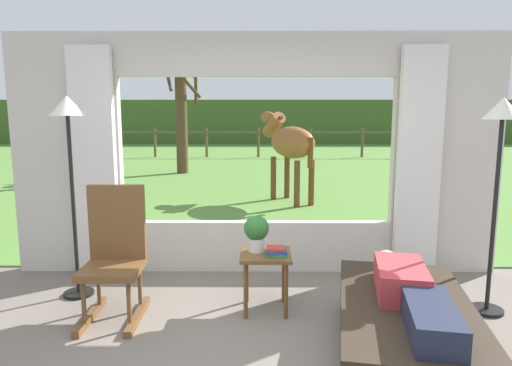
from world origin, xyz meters
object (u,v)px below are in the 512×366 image
object	(u,v)px
reclining_person	(410,291)
recliner_sofa	(405,329)
side_table	(266,264)
book_stack	(276,251)
rocking_chair	(115,254)
potted_plant	(256,231)
pasture_tree	(182,112)
horse	(290,143)
floor_lamp_left	(69,136)
floor_lamp_right	(500,141)

from	to	relation	value
reclining_person	recliner_sofa	bearing A→B (deg)	100.28
side_table	book_stack	xyz separation A→B (m)	(0.09, -0.07, 0.13)
rocking_chair	book_stack	distance (m)	1.37
recliner_sofa	potted_plant	distance (m)	1.44
recliner_sofa	book_stack	bearing A→B (deg)	150.91
side_table	rocking_chair	bearing A→B (deg)	-175.62
reclining_person	pasture_tree	xyz separation A→B (m)	(-3.21, 9.81, 1.21)
recliner_sofa	horse	size ratio (longest dim) A/B	1.05
recliner_sofa	rocking_chair	distance (m)	2.38
potted_plant	book_stack	xyz separation A→B (m)	(0.17, -0.13, -0.15)
reclining_person	book_stack	bearing A→B (deg)	149.06
recliner_sofa	side_table	size ratio (longest dim) A/B	3.53
floor_lamp_left	floor_lamp_right	bearing A→B (deg)	-5.28
pasture_tree	recliner_sofa	bearing A→B (deg)	-71.82
potted_plant	horse	distance (m)	4.84
recliner_sofa	horse	world-z (taller)	horse
recliner_sofa	reclining_person	bearing A→B (deg)	-79.72
horse	pasture_tree	size ratio (longest dim) A/B	0.46
floor_lamp_left	reclining_person	bearing A→B (deg)	-22.85
floor_lamp_left	pasture_tree	bearing A→B (deg)	92.93
reclining_person	rocking_chair	world-z (taller)	rocking_chair
side_table	book_stack	size ratio (longest dim) A/B	2.69
recliner_sofa	floor_lamp_right	bearing A→B (deg)	48.76
rocking_chair	floor_lamp_left	world-z (taller)	floor_lamp_left
recliner_sofa	reclining_person	world-z (taller)	reclining_person
recliner_sofa	floor_lamp_left	size ratio (longest dim) A/B	0.97
reclining_person	potted_plant	xyz separation A→B (m)	(-1.05, 0.90, 0.18)
potted_plant	horse	size ratio (longest dim) A/B	0.18
pasture_tree	reclining_person	bearing A→B (deg)	-71.90
rocking_chair	horse	world-z (taller)	horse
potted_plant	side_table	bearing A→B (deg)	-36.87
potted_plant	book_stack	bearing A→B (deg)	-36.77
rocking_chair	floor_lamp_left	xyz separation A→B (m)	(-0.51, 0.42, 0.98)
reclining_person	side_table	size ratio (longest dim) A/B	2.76
recliner_sofa	reclining_person	distance (m)	0.31
side_table	potted_plant	xyz separation A→B (m)	(-0.08, 0.06, 0.28)
potted_plant	floor_lamp_left	size ratio (longest dim) A/B	0.17
floor_lamp_left	book_stack	bearing A→B (deg)	-11.69
reclining_person	side_table	xyz separation A→B (m)	(-0.97, 0.84, -0.10)
recliner_sofa	potted_plant	xyz separation A→B (m)	(-1.05, 0.85, 0.48)
floor_lamp_left	rocking_chair	bearing A→B (deg)	-39.76
recliner_sofa	floor_lamp_right	world-z (taller)	floor_lamp_right
potted_plant	pasture_tree	distance (m)	9.22
reclining_person	horse	xyz separation A→B (m)	(-0.45, 5.68, 0.63)
reclining_person	side_table	bearing A→B (deg)	149.45
rocking_chair	pasture_tree	bearing A→B (deg)	94.89
recliner_sofa	pasture_tree	xyz separation A→B (m)	(-3.21, 9.76, 1.51)
side_table	book_stack	world-z (taller)	book_stack
book_stack	floor_lamp_right	world-z (taller)	floor_lamp_right
recliner_sofa	side_table	xyz separation A→B (m)	(-0.97, 0.79, 0.21)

